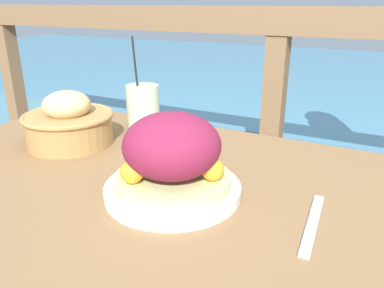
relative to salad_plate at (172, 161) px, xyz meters
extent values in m
cube|color=olive|center=(-0.03, 0.03, -0.08)|extent=(1.19, 0.70, 0.04)
cube|color=olive|center=(-0.57, 0.32, -0.46)|extent=(0.06, 0.06, 0.71)
cube|color=brown|center=(-0.03, 0.77, 0.20)|extent=(2.80, 0.08, 0.09)
cube|color=brown|center=(-1.40, 0.77, -0.33)|extent=(0.07, 0.07, 0.97)
cube|color=brown|center=(-0.03, 0.77, -0.33)|extent=(0.07, 0.07, 0.97)
cube|color=teal|center=(-0.03, 3.27, -0.60)|extent=(12.00, 4.00, 0.44)
cylinder|color=white|center=(0.00, 0.00, -0.05)|extent=(0.24, 0.24, 0.02)
cylinder|color=#C6DB8E|center=(0.00, 0.00, -0.04)|extent=(0.20, 0.20, 0.02)
ellipsoid|color=maroon|center=(0.00, 0.00, 0.03)|extent=(0.17, 0.17, 0.11)
sphere|color=#F9A328|center=(0.07, 0.01, -0.01)|extent=(0.04, 0.04, 0.04)
sphere|color=#F9A328|center=(-0.05, 0.05, -0.01)|extent=(0.04, 0.04, 0.04)
sphere|color=#F9A328|center=(-0.04, -0.06, -0.01)|extent=(0.04, 0.04, 0.04)
cylinder|color=beige|center=(-0.24, 0.27, 0.00)|extent=(0.08, 0.08, 0.12)
cylinder|color=black|center=(-0.25, 0.26, 0.07)|extent=(0.05, 0.05, 0.21)
cylinder|color=#AD7F47|center=(-0.35, 0.11, -0.03)|extent=(0.20, 0.20, 0.07)
torus|color=#AD7F47|center=(-0.35, 0.11, 0.01)|extent=(0.21, 0.21, 0.01)
ellipsoid|color=#DBB77A|center=(-0.35, 0.11, 0.03)|extent=(0.11, 0.11, 0.07)
cube|color=silver|center=(0.24, 0.02, -0.06)|extent=(0.03, 0.18, 0.00)
camera|label=1|loc=(0.30, -0.51, 0.26)|focal=35.00mm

